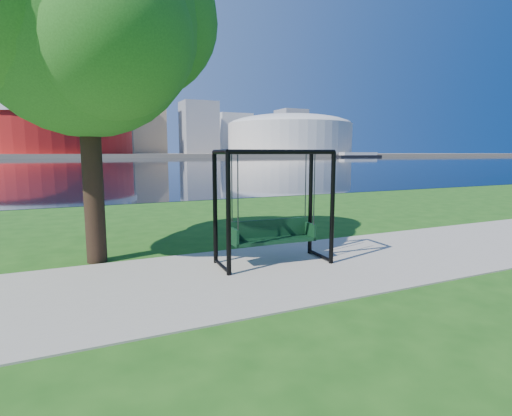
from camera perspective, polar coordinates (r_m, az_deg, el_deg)
ground at (r=8.62m, az=-1.21°, el=-8.42°), size 900.00×900.00×0.00m
path at (r=8.18m, az=0.22°, el=-9.21°), size 120.00×4.00×0.03m
river at (r=109.65m, az=-23.35°, el=5.96°), size 900.00×180.00×0.02m
far_bank at (r=313.59m, az=-24.54°, el=6.89°), size 900.00×228.00×2.00m
stadium at (r=242.95m, az=-26.93°, el=9.80°), size 83.00×83.00×32.00m
arena at (r=279.57m, az=4.81°, el=10.59°), size 84.00×84.00×26.56m
skyline at (r=328.68m, az=-25.68°, el=12.94°), size 392.00×66.00×96.50m
swing at (r=8.60m, az=2.45°, el=-0.25°), size 2.49×1.20×2.49m
park_tree at (r=9.85m, az=-23.75°, el=23.84°), size 6.06×5.48×7.53m
barge at (r=247.01m, az=14.39°, el=7.35°), size 29.05×9.63×2.86m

